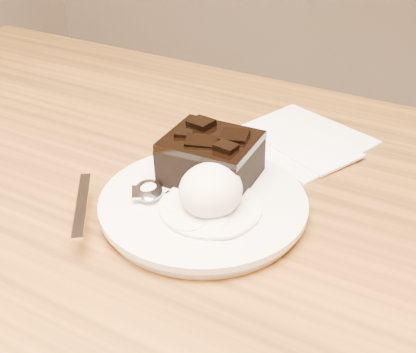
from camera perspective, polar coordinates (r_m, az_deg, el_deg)
The scene contains 10 objects.
plate at distance 0.57m, azimuth -0.50°, elevation -3.13°, with size 0.22×0.22×0.02m, color silver.
brownie at distance 0.58m, azimuth 0.33°, elevation 1.73°, with size 0.10×0.08×0.04m, color black.
ice_cream_scoop at distance 0.53m, azimuth 0.29°, elevation -1.48°, with size 0.06×0.07×0.05m, color white.
melt_puddle at distance 0.54m, azimuth 0.29°, elevation -3.34°, with size 0.11×0.11×0.00m, color white.
spoon at distance 0.57m, azimuth -6.36°, elevation -1.63°, with size 0.03×0.17×0.01m, color silver, non-canonical shape.
napkin at distance 0.72m, azimuth 9.57°, elevation 4.02°, with size 0.16×0.16×0.01m, color white.
crumb_a at distance 0.57m, azimuth -4.27°, elevation -1.84°, with size 0.01×0.01×0.00m, color black.
crumb_b at distance 0.53m, azimuth -0.56°, elevation -4.67°, with size 0.01×0.01×0.00m, color black.
crumb_c at distance 0.57m, azimuth -2.90°, elevation -1.60°, with size 0.01×0.00×0.00m, color black.
crumb_d at distance 0.58m, azimuth -5.16°, elevation -0.85°, with size 0.01×0.01×0.00m, color black.
Camera 1 is at (0.35, -0.39, 1.09)m, focal length 46.05 mm.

